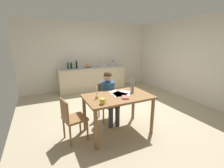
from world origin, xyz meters
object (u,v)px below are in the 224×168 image
at_px(sink_unit, 101,66).
at_px(wine_bottle_on_table, 132,87).
at_px(wine_glass_near_sink, 92,64).
at_px(dining_table, 118,101).
at_px(book_magazine, 125,97).
at_px(bottle_vinegar, 71,66).
at_px(person_seated, 109,94).
at_px(bottle_sauce, 77,65).
at_px(stovetop_kettle, 113,63).
at_px(coffee_mug, 103,101).
at_px(bottle_oil, 68,66).
at_px(candlestick, 97,95).
at_px(wine_glass_by_kettle, 90,64).
at_px(chair_at_table, 107,99).
at_px(chair_side_empty, 72,118).
at_px(bottle_wine_red, 74,66).
at_px(mixing_bowl, 88,66).

bearing_deg(sink_unit, wine_bottle_on_table, -99.41).
bearing_deg(wine_glass_near_sink, sink_unit, -23.70).
height_order(dining_table, wine_bottle_on_table, wine_bottle_on_table).
relative_size(book_magazine, bottle_vinegar, 0.71).
bearing_deg(person_seated, book_magazine, -86.92).
distance_m(bottle_sauce, wine_glass_near_sink, 0.64).
relative_size(book_magazine, stovetop_kettle, 0.79).
bearing_deg(coffee_mug, bottle_oil, 89.30).
bearing_deg(candlestick, wine_glass_by_kettle, 74.68).
height_order(coffee_mug, bottle_vinegar, bottle_vinegar).
bearing_deg(chair_at_table, chair_side_empty, -149.23).
relative_size(chair_side_empty, bottle_vinegar, 3.47).
bearing_deg(bottle_wine_red, wine_glass_by_kettle, 18.73).
height_order(candlestick, stovetop_kettle, stovetop_kettle).
bearing_deg(coffee_mug, bottle_vinegar, 87.38).
distance_m(dining_table, book_magazine, 0.23).
bearing_deg(bottle_oil, wine_glass_by_kettle, 6.46).
bearing_deg(person_seated, chair_side_empty, -155.98).
height_order(candlestick, bottle_oil, bottle_oil).
relative_size(sink_unit, bottle_vinegar, 1.46).
distance_m(chair_side_empty, wine_bottle_on_table, 1.38).
distance_m(candlestick, wine_glass_near_sink, 3.36).
bearing_deg(mixing_bowl, chair_side_empty, -112.83).
relative_size(dining_table, chair_side_empty, 1.58).
distance_m(chair_at_table, candlestick, 0.86).
distance_m(chair_side_empty, wine_glass_near_sink, 3.53).
bearing_deg(stovetop_kettle, bottle_sauce, 178.16).
xyz_separation_m(wine_bottle_on_table, wine_glass_by_kettle, (0.07, 3.20, 0.09)).
bearing_deg(person_seated, bottle_wine_red, 95.36).
xyz_separation_m(book_magazine, wine_glass_near_sink, (0.48, 3.43, 0.20)).
xyz_separation_m(candlestick, wine_glass_near_sink, (0.98, 3.21, 0.15)).
bearing_deg(sink_unit, chair_side_empty, -120.92).
xyz_separation_m(dining_table, bottle_oil, (-0.40, 3.15, 0.33)).
bearing_deg(mixing_bowl, bottle_wine_red, -166.55).
bearing_deg(bottle_wine_red, chair_side_empty, -103.84).
bearing_deg(wine_bottle_on_table, chair_at_table, 118.97).
bearing_deg(bottle_wine_red, bottle_vinegar, 130.15).
bearing_deg(candlestick, dining_table, -4.56).
xyz_separation_m(dining_table, chair_at_table, (0.03, 0.66, -0.18)).
xyz_separation_m(bottle_oil, stovetop_kettle, (1.79, -0.05, -0.01)).
relative_size(person_seated, coffee_mug, 9.38).
height_order(mixing_bowl, stovetop_kettle, stovetop_kettle).
bearing_deg(bottle_wine_red, bottle_oil, 147.27).
bearing_deg(bottle_oil, book_magazine, -82.01).
distance_m(dining_table, sink_unit, 3.23).
height_order(coffee_mug, stovetop_kettle, stovetop_kettle).
xyz_separation_m(book_magazine, bottle_oil, (-0.47, 3.33, 0.20)).
bearing_deg(book_magazine, sink_unit, 103.72).
bearing_deg(candlestick, stovetop_kettle, 59.23).
height_order(bottle_oil, mixing_bowl, bottle_oil).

